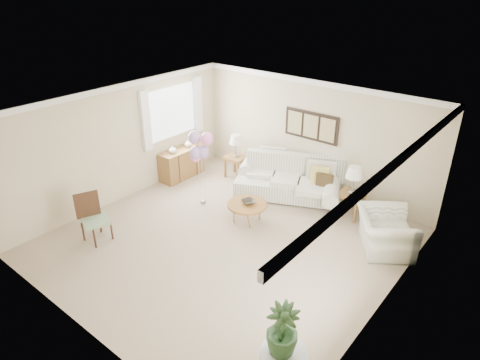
{
  "coord_description": "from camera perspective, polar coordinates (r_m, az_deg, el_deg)",
  "views": [
    {
      "loc": [
        4.53,
        -5.18,
        4.71
      ],
      "look_at": [
        -0.15,
        0.6,
        1.05
      ],
      "focal_mm": 32.0,
      "sensor_mm": 36.0,
      "label": 1
    }
  ],
  "objects": [
    {
      "name": "armchair",
      "position": [
        8.4,
        18.75,
        -6.57
      ],
      "size": [
        1.41,
        1.45,
        0.72
      ],
      "primitive_type": "imported",
      "rotation": [
        0.0,
        0.0,
        2.17
      ],
      "color": "white",
      "rests_on": "ground"
    },
    {
      "name": "vase_sage",
      "position": [
        10.76,
        -6.93,
        4.88
      ],
      "size": [
        0.19,
        0.19,
        0.18
      ],
      "primitive_type": "imported",
      "rotation": [
        0.0,
        0.0,
        0.07
      ],
      "color": "silver",
      "rests_on": "credenza"
    },
    {
      "name": "end_table_right",
      "position": [
        9.21,
        14.61,
        -2.21
      ],
      "size": [
        0.5,
        0.46,
        0.55
      ],
      "color": "brown",
      "rests_on": "ground"
    },
    {
      "name": "accent_chair",
      "position": [
        8.63,
        -19.03,
        -4.59
      ],
      "size": [
        0.62,
        0.61,
        0.97
      ],
      "color": "gray",
      "rests_on": "ground"
    },
    {
      "name": "sofa",
      "position": [
        9.85,
        6.57,
        -0.11
      ],
      "size": [
        2.92,
        1.86,
        0.94
      ],
      "color": "white",
      "rests_on": "ground"
    },
    {
      "name": "end_table_left",
      "position": [
        10.65,
        -0.53,
        2.73
      ],
      "size": [
        0.51,
        0.46,
        0.56
      ],
      "color": "brown",
      "rests_on": "ground"
    },
    {
      "name": "ground_plane",
      "position": [
        8.34,
        -1.8,
        -8.2
      ],
      "size": [
        6.0,
        6.0,
        0.0
      ],
      "primitive_type": "plane",
      "color": "tan"
    },
    {
      "name": "coffee_table",
      "position": [
        8.77,
        0.94,
        -3.38
      ],
      "size": [
        0.82,
        0.82,
        0.41
      ],
      "color": "olive",
      "rests_on": "ground"
    },
    {
      "name": "potted_plant",
      "position": [
        5.24,
        5.65,
        -19.3
      ],
      "size": [
        0.49,
        0.49,
        0.69
      ],
      "primitive_type": "imported",
      "rotation": [
        0.0,
        0.0,
        0.32
      ],
      "color": "#274621",
      "rests_on": "side_table"
    },
    {
      "name": "wall_art_triptych",
      "position": [
        9.84,
        9.47,
        7.11
      ],
      "size": [
        1.35,
        0.06,
        0.65
      ],
      "color": "black",
      "rests_on": "ground"
    },
    {
      "name": "room_shell",
      "position": [
        7.67,
        -2.15,
        2.48
      ],
      "size": [
        6.04,
        6.04,
        2.6
      ],
      "color": "beige",
      "rests_on": "ground"
    },
    {
      "name": "lamp_left",
      "position": [
        10.45,
        -0.55,
        5.34
      ],
      "size": [
        0.32,
        0.32,
        0.56
      ],
      "color": "gray",
      "rests_on": "end_table_left"
    },
    {
      "name": "balloon_cluster",
      "position": [
        9.04,
        -5.44,
        4.4
      ],
      "size": [
        0.49,
        0.44,
        1.72
      ],
      "color": "gray",
      "rests_on": "ground"
    },
    {
      "name": "decor_bowl",
      "position": [
        8.76,
        1.13,
        -2.92
      ],
      "size": [
        0.36,
        0.36,
        0.07
      ],
      "primitive_type": "imported",
      "rotation": [
        0.0,
        0.0,
        -0.38
      ],
      "color": "#2E2820",
      "rests_on": "coffee_table"
    },
    {
      "name": "credenza",
      "position": [
        10.8,
        -7.78,
        2.26
      ],
      "size": [
        0.46,
        1.2,
        0.74
      ],
      "color": "brown",
      "rests_on": "ground"
    },
    {
      "name": "lamp_right",
      "position": [
        8.97,
        15.0,
        0.88
      ],
      "size": [
        0.34,
        0.34,
        0.61
      ],
      "color": "gray",
      "rests_on": "end_table_right"
    },
    {
      "name": "vase_white",
      "position": [
        10.43,
        -8.99,
        4.06
      ],
      "size": [
        0.2,
        0.2,
        0.19
      ],
      "primitive_type": "imported",
      "rotation": [
        0.0,
        0.0,
        -0.14
      ],
      "color": "silver",
      "rests_on": "credenza"
    }
  ]
}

